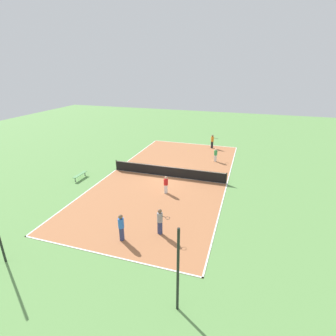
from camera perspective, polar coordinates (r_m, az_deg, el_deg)
The scene contains 12 objects.
ground_plane at distance 25.66m, azimuth 0.00°, elevation -1.87°, with size 80.00×80.00×0.00m, color #60934C.
court_surface at distance 25.65m, azimuth 0.00°, elevation -1.85°, with size 11.49×24.02×0.02m.
tennis_net at distance 25.44m, azimuth 0.00°, elevation -0.69°, with size 11.29×0.10×1.08m.
bench at distance 26.43m, azimuth -18.62°, elevation -1.41°, with size 0.36×1.84×0.45m.
player_near_blue at distance 16.56m, azimuth -10.17°, elevation -12.23°, with size 0.36×0.36×1.81m.
player_center_orange at distance 34.74m, azimuth 9.63°, elevation 5.94°, with size 0.98×0.53×1.77m.
player_coach_red at distance 22.03m, azimuth -0.47°, elevation -3.45°, with size 0.40×0.40×1.52m.
player_baseline_gray at distance 16.86m, azimuth -1.76°, elevation -11.18°, with size 0.99×0.59×1.80m.
player_far_green at distance 29.87m, azimuth 10.33°, elevation 2.98°, with size 0.73×0.98×1.50m.
tennis_ball_right_alley at distance 33.32m, azimuth 4.44°, elevation 3.74°, with size 0.07×0.07×0.07m, color #CCE033.
tennis_ball_near_net at distance 27.67m, azimuth -9.48°, elevation -0.27°, with size 0.07×0.07×0.07m, color #CCE033.
fence_post_back_left at distance 11.78m, azimuth 2.17°, elevation -21.54°, with size 0.12×0.12×4.25m.
Camera 1 is at (-7.18, 22.44, 10.16)m, focal length 28.00 mm.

